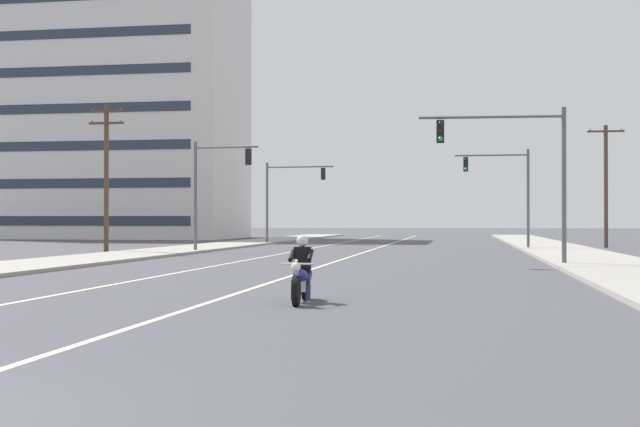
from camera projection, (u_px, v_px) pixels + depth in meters
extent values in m
cube|color=beige|center=(372.00, 250.00, 51.66)|extent=(0.16, 100.00, 0.01)
cube|color=beige|center=(305.00, 249.00, 52.34)|extent=(0.16, 100.00, 0.01)
cube|color=#9E998E|center=(570.00, 253.00, 44.91)|extent=(4.40, 110.00, 0.14)
cube|color=#9E998E|center=(173.00, 251.00, 48.52)|extent=(4.40, 110.00, 0.14)
cylinder|color=black|center=(296.00, 291.00, 17.57)|extent=(0.16, 0.65, 0.64)
cylinder|color=black|center=(305.00, 285.00, 19.11)|extent=(0.16, 0.65, 0.64)
cylinder|color=silver|center=(297.00, 275.00, 17.68)|extent=(0.09, 0.33, 0.68)
sphere|color=white|center=(296.00, 267.00, 17.53)|extent=(0.20, 0.20, 0.20)
cylinder|color=silver|center=(297.00, 264.00, 17.73)|extent=(0.70, 0.09, 0.04)
ellipsoid|color=navy|center=(300.00, 275.00, 18.23)|extent=(0.35, 0.58, 0.28)
cube|color=silver|center=(301.00, 286.00, 18.34)|extent=(0.27, 0.45, 0.24)
cube|color=black|center=(303.00, 277.00, 18.66)|extent=(0.31, 0.54, 0.12)
cube|color=navy|center=(305.00, 272.00, 19.07)|extent=(0.22, 0.37, 0.08)
cylinder|color=silver|center=(297.00, 287.00, 18.76)|extent=(0.11, 0.55, 0.08)
cube|color=black|center=(303.00, 260.00, 18.63)|extent=(0.37, 0.26, 0.56)
sphere|color=silver|center=(302.00, 241.00, 18.61)|extent=(0.26, 0.26, 0.26)
cylinder|color=navy|center=(308.00, 277.00, 18.47)|extent=(0.17, 0.45, 0.30)
cylinder|color=navy|center=(308.00, 292.00, 18.29)|extent=(0.12, 0.16, 0.35)
cylinder|color=black|center=(310.00, 256.00, 18.35)|extent=(0.13, 0.53, 0.27)
cylinder|color=navy|center=(295.00, 277.00, 18.50)|extent=(0.17, 0.45, 0.30)
cylinder|color=navy|center=(293.00, 292.00, 18.32)|extent=(0.12, 0.16, 0.35)
cylinder|color=black|center=(292.00, 255.00, 18.39)|extent=(0.13, 0.53, 0.27)
cylinder|color=#56565B|center=(564.00, 187.00, 33.08)|extent=(0.18, 0.18, 6.20)
cylinder|color=#56565B|center=(491.00, 117.00, 33.40)|extent=(5.61, 0.45, 0.11)
cube|color=black|center=(440.00, 132.00, 33.60)|extent=(0.31, 0.26, 0.90)
sphere|color=black|center=(440.00, 124.00, 33.45)|extent=(0.18, 0.18, 0.18)
sphere|color=black|center=(440.00, 131.00, 33.44)|extent=(0.18, 0.18, 0.18)
sphere|color=green|center=(440.00, 139.00, 33.44)|extent=(0.18, 0.18, 0.18)
cylinder|color=#56565B|center=(195.00, 197.00, 47.54)|extent=(0.18, 0.18, 6.20)
cylinder|color=#56565B|center=(226.00, 147.00, 47.15)|extent=(3.65, 0.34, 0.11)
cube|color=black|center=(248.00, 157.00, 46.86)|extent=(0.31, 0.26, 0.90)
sphere|color=black|center=(249.00, 152.00, 47.01)|extent=(0.18, 0.18, 0.18)
sphere|color=black|center=(249.00, 157.00, 47.01)|extent=(0.18, 0.18, 0.18)
sphere|color=green|center=(249.00, 162.00, 47.01)|extent=(0.18, 0.18, 0.18)
cylinder|color=#56565B|center=(528.00, 199.00, 52.45)|extent=(0.18, 0.18, 6.20)
cylinder|color=#56565B|center=(491.00, 155.00, 52.86)|extent=(4.46, 0.15, 0.11)
cube|color=black|center=(466.00, 164.00, 53.13)|extent=(0.30, 0.24, 0.90)
sphere|color=black|center=(466.00, 159.00, 52.97)|extent=(0.18, 0.18, 0.18)
sphere|color=black|center=(466.00, 164.00, 52.97)|extent=(0.18, 0.18, 0.18)
sphere|color=green|center=(466.00, 169.00, 52.97)|extent=(0.18, 0.18, 0.18)
cylinder|color=#56565B|center=(267.00, 203.00, 64.83)|extent=(0.18, 0.18, 6.20)
cylinder|color=#56565B|center=(300.00, 167.00, 64.29)|extent=(5.16, 0.39, 0.11)
cube|color=black|center=(323.00, 174.00, 63.89)|extent=(0.31, 0.26, 0.90)
sphere|color=black|center=(324.00, 170.00, 64.05)|extent=(0.18, 0.18, 0.18)
sphere|color=black|center=(324.00, 174.00, 64.04)|extent=(0.18, 0.18, 0.18)
sphere|color=green|center=(324.00, 178.00, 64.04)|extent=(0.18, 0.18, 0.18)
cylinder|color=#4C3828|center=(106.00, 178.00, 46.84)|extent=(0.26, 0.26, 8.21)
cube|color=#4C3828|center=(106.00, 111.00, 46.87)|extent=(1.94, 0.12, 0.12)
cylinder|color=slate|center=(93.00, 110.00, 47.00)|extent=(0.08, 0.08, 0.12)
cylinder|color=slate|center=(120.00, 109.00, 46.74)|extent=(0.08, 0.08, 0.12)
cube|color=#4C3828|center=(106.00, 123.00, 46.86)|extent=(2.01, 0.12, 0.12)
cylinder|color=slate|center=(92.00, 122.00, 47.00)|extent=(0.08, 0.08, 0.12)
cylinder|color=slate|center=(121.00, 121.00, 46.72)|extent=(0.08, 0.08, 0.12)
cylinder|color=#4C3828|center=(606.00, 186.00, 55.86)|extent=(0.26, 0.26, 8.06)
cube|color=#4C3828|center=(606.00, 131.00, 55.90)|extent=(2.36, 0.12, 0.12)
cylinder|color=slate|center=(590.00, 130.00, 56.06)|extent=(0.08, 0.08, 0.12)
cylinder|color=slate|center=(621.00, 129.00, 55.73)|extent=(0.08, 0.08, 0.12)
cube|color=silver|center=(109.00, 100.00, 86.85)|extent=(26.41, 14.40, 28.19)
cube|color=#283342|center=(77.00, 221.00, 79.61)|extent=(22.18, 0.06, 0.90)
cube|color=#283342|center=(77.00, 183.00, 79.64)|extent=(22.18, 0.06, 0.90)
cube|color=#283342|center=(77.00, 146.00, 79.67)|extent=(22.18, 0.06, 0.90)
cube|color=#283342|center=(77.00, 108.00, 79.70)|extent=(22.18, 0.06, 0.90)
cube|color=#283342|center=(77.00, 71.00, 79.73)|extent=(22.18, 0.06, 0.90)
cube|color=#283342|center=(77.00, 33.00, 79.76)|extent=(22.18, 0.06, 0.90)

